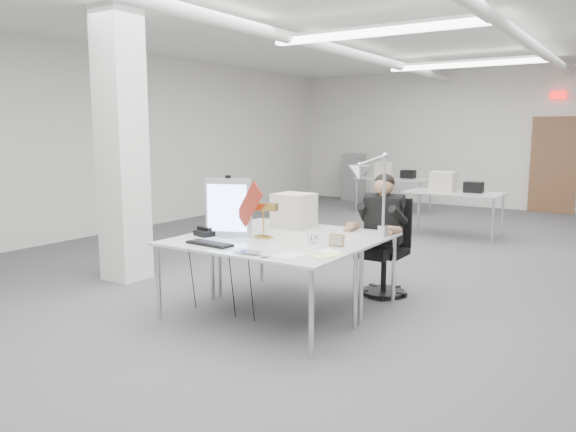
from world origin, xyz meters
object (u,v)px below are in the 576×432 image
at_px(monitor, 228,208).
at_px(laptop, 243,253).
at_px(desk_phone, 206,233).
at_px(office_chair, 384,252).
at_px(architect_lamp, 373,189).
at_px(seated_person, 383,215).
at_px(desk_main, 254,247).
at_px(bankers_lamp, 263,220).
at_px(beige_monitor, 294,210).

bearing_deg(monitor, laptop, -62.04).
bearing_deg(desk_phone, office_chair, 63.42).
distance_m(monitor, laptop, 0.87).
bearing_deg(architect_lamp, seated_person, 121.28).
height_order(desk_main, desk_phone, desk_phone).
xyz_separation_m(bankers_lamp, desk_phone, (-0.55, -0.21, -0.15)).
xyz_separation_m(monitor, bankers_lamp, (0.33, 0.13, -0.11)).
xyz_separation_m(seated_person, bankers_lamp, (-0.75, -1.16, 0.03)).
height_order(desk_main, laptop, laptop).
distance_m(office_chair, desk_phone, 1.95).
relative_size(office_chair, architect_lamp, 0.98).
distance_m(desk_main, monitor, 0.59).
height_order(beige_monitor, architect_lamp, architect_lamp).
relative_size(seated_person, laptop, 3.09).
xyz_separation_m(laptop, desk_phone, (-0.83, 0.48, 0.01)).
height_order(laptop, desk_phone, desk_phone).
relative_size(laptop, architect_lamp, 0.28).
xyz_separation_m(bankers_lamp, beige_monitor, (-0.08, 0.68, 0.01)).
bearing_deg(bankers_lamp, office_chair, 43.40).
bearing_deg(bankers_lamp, beige_monitor, 82.09).
bearing_deg(laptop, bankers_lamp, 115.29).
height_order(seated_person, desk_phone, seated_person).
bearing_deg(desk_phone, seated_person, 62.39).
distance_m(desk_main, beige_monitor, 1.06).
bearing_deg(office_chair, laptop, -112.42).
relative_size(monitor, architect_lamp, 0.58).
distance_m(office_chair, architect_lamp, 1.14).
height_order(laptop, beige_monitor, beige_monitor).
xyz_separation_m(seated_person, monitor, (-1.08, -1.29, 0.14)).
xyz_separation_m(monitor, beige_monitor, (0.25, 0.81, -0.11)).
distance_m(monitor, beige_monitor, 0.85).
xyz_separation_m(office_chair, seated_person, (0.00, -0.05, 0.42)).
bearing_deg(bankers_lamp, seated_person, 42.30).
bearing_deg(beige_monitor, laptop, -74.46).
xyz_separation_m(seated_person, beige_monitor, (-0.83, -0.47, 0.04)).
bearing_deg(beige_monitor, monitor, -106.09).
xyz_separation_m(desk_main, laptop, (0.15, -0.35, 0.02)).
bearing_deg(seated_person, monitor, -138.38).
bearing_deg(monitor, beige_monitor, 53.64).
xyz_separation_m(laptop, architect_lamp, (0.70, 1.08, 0.49)).
bearing_deg(laptop, beige_monitor, 107.99).
distance_m(seated_person, monitor, 1.69).
relative_size(office_chair, monitor, 1.68).
bearing_deg(beige_monitor, architect_lamp, -14.25).
bearing_deg(monitor, architect_lamp, 2.66).
bearing_deg(architect_lamp, desk_phone, -143.09).
height_order(office_chair, beige_monitor, beige_monitor).
distance_m(monitor, architect_lamp, 1.42).
height_order(monitor, laptop, monitor).
bearing_deg(beige_monitor, desk_main, -77.35).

